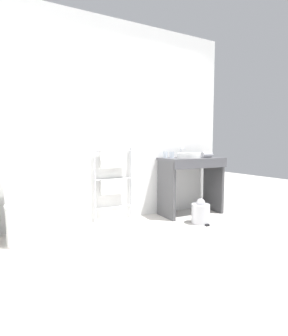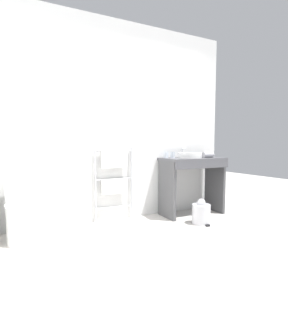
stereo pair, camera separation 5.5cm
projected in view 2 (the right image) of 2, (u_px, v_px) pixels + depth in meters
ground_plane at (178, 255)px, 2.46m from camera, size 12.00×12.00×0.00m
wall_back at (120, 122)px, 3.64m from camera, size 3.30×0.12×2.70m
toilet at (27, 214)px, 2.82m from camera, size 0.42×0.54×0.74m
towel_radiator at (114, 174)px, 3.54m from camera, size 0.54×0.06×0.99m
vanity_counter at (193, 176)px, 3.87m from camera, size 0.91×0.50×0.84m
sink_basin at (190, 155)px, 3.81m from camera, size 0.35×0.35×0.08m
faucet at (182, 151)px, 3.97m from camera, size 0.02×0.10×0.15m
cup_near_wall at (166, 155)px, 3.82m from camera, size 0.07×0.07×0.09m
cup_near_edge at (173, 155)px, 3.83m from camera, size 0.06×0.06×0.09m
hair_dryer at (208, 155)px, 3.96m from camera, size 0.23×0.19×0.09m
trash_bin at (201, 213)px, 3.44m from camera, size 0.24×0.27×0.33m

